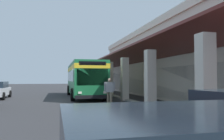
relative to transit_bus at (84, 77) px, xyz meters
name	(u,v)px	position (x,y,z in m)	size (l,w,h in m)	color
ground	(163,98)	(2.78, 6.66, -1.85)	(120.00, 120.00, 0.00)	#2D2D30
curb_strip	(118,97)	(1.46, 2.93, -1.79)	(37.42, 0.50, 0.12)	#9E998E
plaza_building	(211,62)	(1.46, 12.55, 1.55)	(31.48, 17.25, 6.81)	beige
transit_bus	(84,77)	(0.00, 0.00, 0.00)	(11.24, 2.92, 3.34)	#196638
pedestrian	(110,90)	(7.30, 0.77, -0.86)	(0.53, 0.66, 1.75)	#726651
potted_palm	(108,85)	(-8.40, 4.16, -1.01)	(1.56, 1.61, 3.12)	gray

